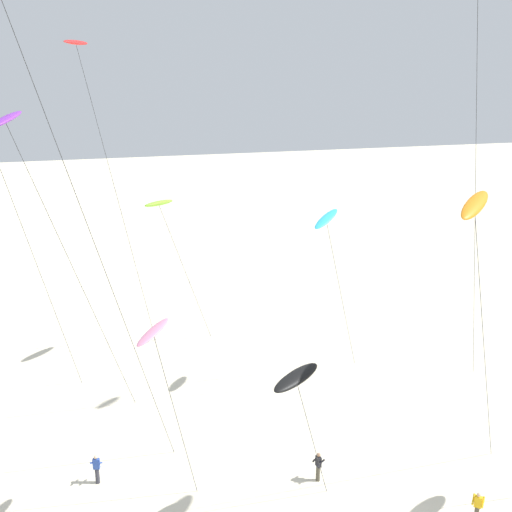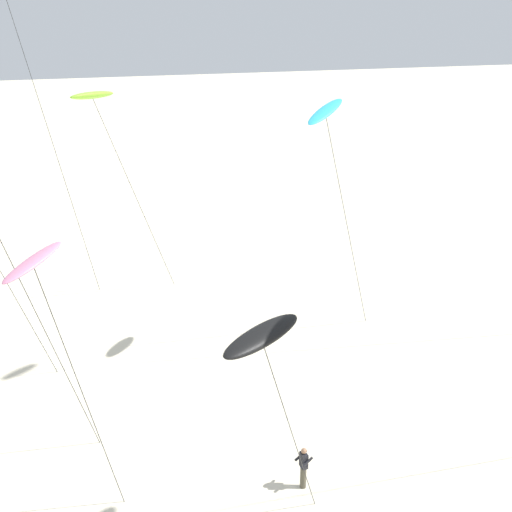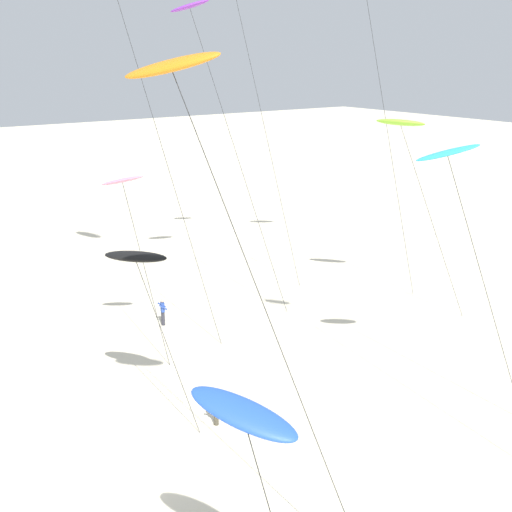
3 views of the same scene
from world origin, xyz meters
name	(u,v)px [view 2 (image 2 of 3)]	position (x,y,z in m)	size (l,w,h in m)	color
kite_lime	(93,96)	(-6.45, 20.96, 11.68)	(5.31, 3.79, 12.09)	#8CD833
kite_pink	(34,265)	(-9.02, 4.12, 9.58)	(2.92, 2.22, 10.07)	pink
kite_black	(262,336)	(-3.11, 1.97, 7.65)	(3.85, 2.65, 7.98)	black
kite_cyan	(326,114)	(3.04, 13.58, 11.60)	(4.90, 3.36, 12.25)	#33BFE0
kite_flyer_furthest	(303,467)	(-0.89, 4.35, 0.89)	(0.57, 0.60, 1.67)	#4C4738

